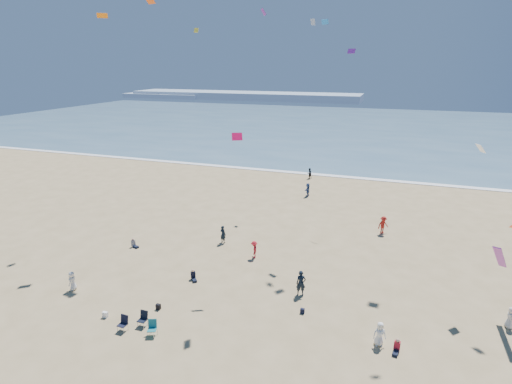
% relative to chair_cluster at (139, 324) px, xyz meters
% --- Properties ---
extents(ocean, '(220.00, 100.00, 0.06)m').
position_rel_chair_cluster_xyz_m(ocean, '(4.58, 90.30, -0.47)').
color(ocean, '#476B84').
rests_on(ocean, ground).
extents(surf_line, '(220.00, 1.20, 0.08)m').
position_rel_chair_cluster_xyz_m(surf_line, '(4.58, 40.30, -0.46)').
color(surf_line, white).
rests_on(surf_line, ground).
extents(headland_far, '(110.00, 20.00, 3.20)m').
position_rel_chair_cluster_xyz_m(headland_far, '(-55.42, 165.30, 1.10)').
color(headland_far, '#7A8EA8').
rests_on(headland_far, ground).
extents(headland_near, '(40.00, 14.00, 2.00)m').
position_rel_chair_cluster_xyz_m(headland_near, '(-95.42, 160.30, 0.50)').
color(headland_near, '#7A8EA8').
rests_on(headland_near, ground).
extents(standing_flyers, '(31.76, 48.38, 1.90)m').
position_rel_chair_cluster_xyz_m(standing_flyers, '(9.63, 8.46, 0.36)').
color(standing_flyers, black).
rests_on(standing_flyers, ground).
extents(seated_group, '(23.67, 13.87, 0.84)m').
position_rel_chair_cluster_xyz_m(seated_group, '(5.84, 2.91, -0.08)').
color(seated_group, silver).
rests_on(seated_group, ground).
extents(chair_cluster, '(2.70, 1.41, 1.00)m').
position_rel_chair_cluster_xyz_m(chair_cluster, '(0.00, 0.00, 0.00)').
color(chair_cluster, black).
rests_on(chair_cluster, ground).
extents(white_tote, '(0.35, 0.20, 0.40)m').
position_rel_chair_cluster_xyz_m(white_tote, '(-2.95, 0.48, -0.30)').
color(white_tote, white).
rests_on(white_tote, ground).
extents(black_backpack, '(0.30, 0.22, 0.38)m').
position_rel_chair_cluster_xyz_m(black_backpack, '(-0.14, 2.40, -0.31)').
color(black_backpack, black).
rests_on(black_backpack, ground).
extents(navy_bag, '(0.28, 0.18, 0.34)m').
position_rel_chair_cluster_xyz_m(navy_bag, '(9.22, 5.15, -0.33)').
color(navy_bag, black).
rests_on(navy_bag, ground).
extents(kites_aloft, '(42.14, 42.27, 29.66)m').
position_rel_chair_cluster_xyz_m(kites_aloft, '(13.92, 8.61, 14.15)').
color(kites_aloft, white).
rests_on(kites_aloft, ground).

